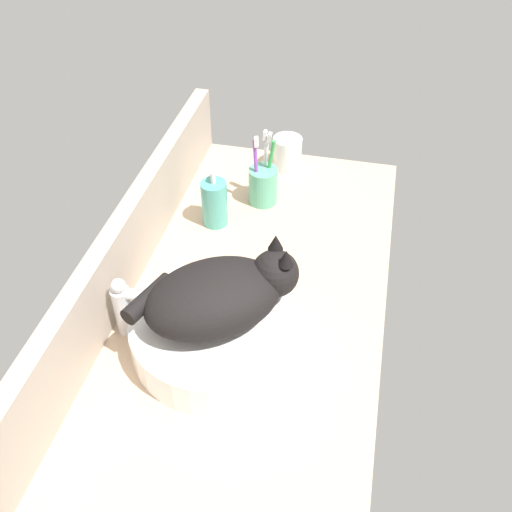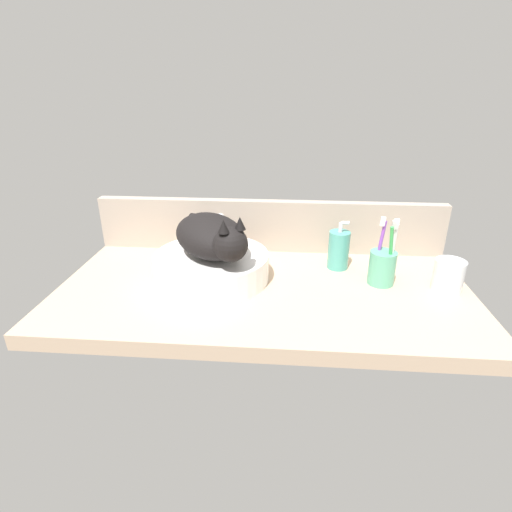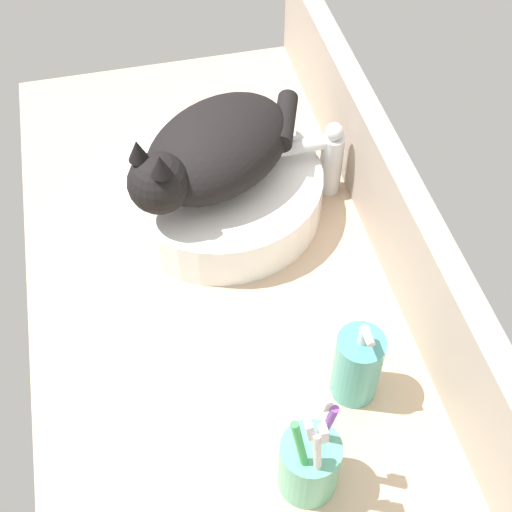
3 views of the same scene
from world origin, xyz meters
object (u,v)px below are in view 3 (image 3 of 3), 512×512
sink_basin (221,191)px  cat (212,151)px  toothbrush_cup (310,464)px  faucet (325,157)px  soap_dispenser (357,366)px

sink_basin → cat: 9.58cm
toothbrush_cup → cat: bearing=-177.4°
faucet → soap_dispenser: bearing=-10.3°
sink_basin → toothbrush_cup: size_ratio=1.70×
sink_basin → cat: cat is taller
sink_basin → soap_dispenser: (35.89, 10.29, 2.03)cm
sink_basin → faucet: faucet is taller
cat → toothbrush_cup: bearing=2.6°
faucet → soap_dispenser: (36.13, -6.55, -1.54)cm
cat → faucet: size_ratio=2.22×
cat → toothbrush_cup: (45.82, 2.08, -8.06)cm
soap_dispenser → toothbrush_cup: 14.24cm
faucet → toothbrush_cup: 49.56cm
cat → toothbrush_cup: 46.57cm
cat → sink_basin: bearing=128.8°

